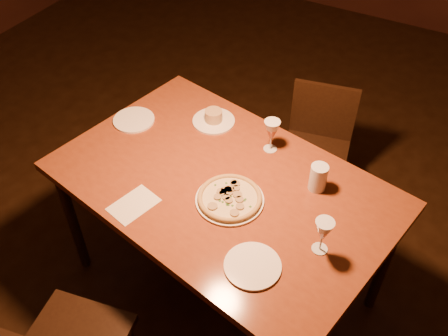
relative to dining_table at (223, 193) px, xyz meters
The scene contains 11 objects.
floor 0.79m from the dining_table, behind, with size 7.00×7.00×0.00m, color black.
dining_table is the anchor object (origin of this frame).
chair_far 0.94m from the dining_table, 79.40° to the left, with size 0.45×0.45×0.79m.
pizza_plate 0.15m from the dining_table, 45.39° to the right, with size 0.30×0.30×0.03m.
ramekin_saucer 0.45m from the dining_table, 125.15° to the left, with size 0.22×0.22×0.07m.
wine_glass_far 0.36m from the dining_table, 73.33° to the left, with size 0.08×0.08×0.17m, color #BF694F, non-canonical shape.
wine_glass_right 0.56m from the dining_table, 14.88° to the right, with size 0.08×0.08×0.17m, color #BF694F, non-canonical shape.
water_tumbler 0.44m from the dining_table, 24.37° to the left, with size 0.08×0.08×0.13m, color silver.
side_plate_left 0.65m from the dining_table, 164.89° to the left, with size 0.21×0.21×0.01m, color white.
side_plate_near 0.48m from the dining_table, 46.65° to the right, with size 0.22×0.22×0.01m, color white.
menu_card 0.42m from the dining_table, 131.43° to the right, with size 0.14×0.21×0.00m, color silver.
Camera 1 is at (1.04, -1.41, 2.43)m, focal length 40.00 mm.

